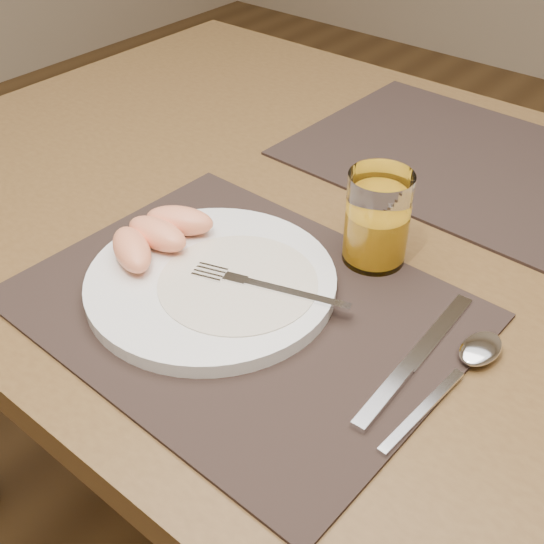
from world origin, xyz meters
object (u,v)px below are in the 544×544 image
Objects in this scene: knife at (407,368)px; juice_glass at (377,223)px; placemat_far at (460,159)px; spoon at (473,357)px; plate at (211,282)px; placemat_near at (242,306)px; fork at (256,284)px; table at (368,278)px.

knife is 0.18m from juice_glass.
placemat_far is 0.29m from juice_glass.
placemat_far is 2.35× the size of spoon.
spoon is at bearing 16.05° from plate.
placemat_far is 4.14× the size of juice_glass.
fork is at bearing 77.50° from placemat_near.
table is 3.11× the size of placemat_far.
placemat_far is 0.41m from spoon.
plate reaches higher than knife.
placemat_far is (0.03, 0.44, 0.00)m from placemat_near.
placemat_near and placemat_far have the same top height.
knife is at bearing 7.03° from plate.
juice_glass reaches higher than knife.
fork reaches higher than placemat_near.
spoon is (0.22, 0.08, 0.01)m from placemat_near.
fork is at bearing -165.01° from spoon.
table is 0.25m from plate.
fork is (-0.02, -0.42, 0.02)m from placemat_far.
knife is 1.15× the size of spoon.
table is at bearing 129.98° from knife.
spoon is (0.22, 0.06, -0.01)m from fork.
plate is at bearing -99.16° from placemat_far.
fork is at bearing -93.01° from placemat_far.
plate is 0.23m from knife.
juice_glass reaches higher than table.
plate is (-0.07, -0.44, 0.01)m from placemat_far.
table is 12.89× the size of juice_glass.
fork is at bearing -112.22° from juice_glass.
placemat_near is at bearing -102.50° from fork.
placemat_far is 2.63× the size of fork.
juice_glass reaches higher than spoon.
placemat_far is at bearing 80.84° from plate.
knife is at bearing -130.14° from spoon.
table is 0.24m from placemat_far.
fork is (0.00, 0.02, 0.02)m from placemat_near.
spoon reaches higher than placemat_near.
fork is (0.05, 0.02, 0.01)m from plate.
knife is 2.03× the size of juice_glass.
table is 0.26m from spoon.
juice_glass reaches higher than placemat_near.
fork reaches higher than knife.
placemat_far is at bearing 118.71° from spoon.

